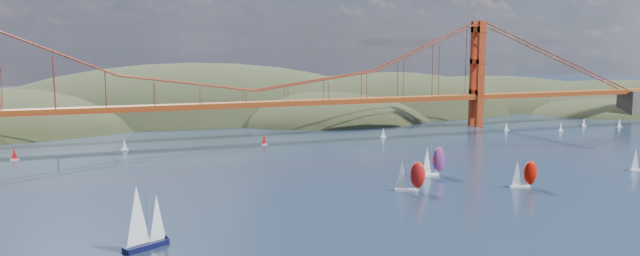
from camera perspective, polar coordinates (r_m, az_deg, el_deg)
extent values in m
ellipsoid|color=black|center=(408.29, -11.42, -0.89)|extent=(300.00, 180.00, 96.00)
ellipsoid|color=black|center=(414.99, 5.82, -0.15)|extent=(220.00, 140.00, 76.00)
ellipsoid|color=black|center=(367.23, 0.87, -0.37)|extent=(140.00, 110.00, 48.00)
ellipsoid|color=black|center=(477.19, 14.53, 1.02)|extent=(260.00, 160.00, 60.00)
ellipsoid|color=black|center=(501.28, 25.18, 1.00)|extent=(220.00, 150.00, 52.00)
ellipsoid|color=black|center=(441.06, 24.78, 0.74)|extent=(120.00, 90.00, 28.00)
cube|color=#953C11|center=(289.33, -5.96, 2.25)|extent=(440.00, 7.00, 1.60)
cube|color=#932306|center=(289.45, -5.96, 2.01)|extent=(440.00, 7.00, 0.80)
cube|color=#932306|center=(338.51, 14.17, 4.81)|extent=(4.00, 8.50, 55.00)
cube|color=#4C443D|center=(414.85, 27.21, 1.99)|extent=(24.00, 12.00, 16.00)
cube|color=black|center=(140.97, -15.62, -10.34)|extent=(10.14, 7.20, 1.20)
cylinder|color=#99999E|center=(139.03, -15.57, -7.23)|extent=(0.15, 0.15, 14.44)
cone|color=white|center=(138.04, -16.36, -7.68)|extent=(7.58, 7.58, 12.71)
cone|color=white|center=(140.90, -14.67, -7.91)|extent=(5.42, 5.42, 10.11)
cube|color=white|center=(187.69, 7.84, -5.65)|extent=(6.49, 4.30, 0.76)
cylinder|color=#99999E|center=(186.59, 7.96, -4.12)|extent=(0.09, 0.09, 9.50)
cone|color=white|center=(186.61, 7.51, -4.26)|extent=(4.72, 4.72, 8.36)
ellipsoid|color=red|center=(186.89, 8.93, -4.27)|extent=(5.20, 4.41, 7.98)
cube|color=white|center=(199.76, 17.80, -5.14)|extent=(5.99, 2.87, 0.69)
cylinder|color=#99999E|center=(198.92, 17.93, -3.82)|extent=(0.09, 0.09, 8.66)
cone|color=white|center=(198.45, 17.58, -3.96)|extent=(3.88, 3.88, 7.62)
ellipsoid|color=red|center=(200.24, 18.68, -3.91)|extent=(4.51, 3.38, 7.28)
cube|color=silver|center=(240.62, 27.01, -3.47)|extent=(5.60, 2.26, 0.65)
cylinder|color=#99999E|center=(240.03, 27.12, -2.43)|extent=(0.08, 0.08, 8.17)
cone|color=white|center=(239.31, 26.89, -2.54)|extent=(3.44, 3.44, 7.19)
cube|color=silver|center=(209.78, 9.99, -4.26)|extent=(6.86, 2.85, 0.80)
cylinder|color=#99999E|center=(208.94, 10.09, -2.80)|extent=(0.10, 0.10, 9.99)
cone|color=white|center=(208.08, 9.76, -2.98)|extent=(4.25, 4.25, 8.79)
ellipsoid|color=red|center=(211.11, 10.79, -2.85)|extent=(5.05, 3.60, 8.39)
cube|color=silver|center=(260.96, -26.14, -2.61)|extent=(3.00, 1.00, 0.50)
cone|color=red|center=(260.58, -26.17, -2.10)|extent=(2.00, 2.00, 4.20)
cube|color=silver|center=(268.48, -17.43, -1.89)|extent=(3.00, 1.00, 0.50)
cone|color=white|center=(268.11, -17.45, -1.40)|extent=(2.00, 2.00, 4.20)
cube|color=silver|center=(325.21, 16.67, -0.22)|extent=(3.00, 1.00, 0.50)
cone|color=white|center=(324.91, 16.68, 0.19)|extent=(2.00, 2.00, 4.20)
cube|color=silver|center=(333.00, 21.14, -0.24)|extent=(3.00, 1.00, 0.50)
cone|color=white|center=(332.70, 21.16, 0.16)|extent=(2.00, 2.00, 4.20)
cube|color=silver|center=(357.58, 22.97, 0.19)|extent=(3.00, 1.00, 0.50)
cone|color=white|center=(357.30, 22.99, 0.56)|extent=(2.00, 2.00, 4.20)
cube|color=silver|center=(361.46, 25.68, 0.11)|extent=(3.00, 1.00, 0.50)
cone|color=white|center=(361.18, 25.70, 0.48)|extent=(2.00, 2.00, 4.20)
cube|color=silver|center=(290.38, 5.81, -0.86)|extent=(3.00, 1.00, 0.50)
cone|color=white|center=(290.04, 5.81, -0.40)|extent=(2.00, 2.00, 4.20)
cube|color=silver|center=(270.30, -5.13, -1.50)|extent=(3.00, 1.00, 0.50)
cone|color=red|center=(269.94, -5.13, -1.01)|extent=(2.00, 2.00, 4.20)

